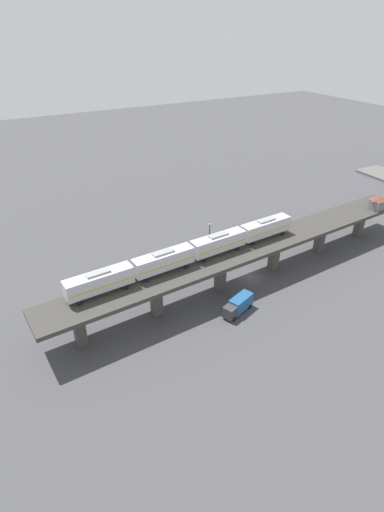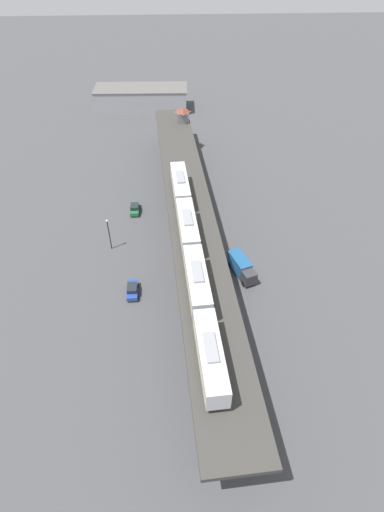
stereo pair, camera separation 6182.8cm
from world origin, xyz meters
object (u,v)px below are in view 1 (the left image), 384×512
(street_car_green, at_px, (257,241))
(delivery_truck, at_px, (238,305))
(street_car_blue, at_px, (175,267))
(signal_hut, at_px, (377,203))
(subway_train, at_px, (192,251))
(street_lamp, at_px, (210,234))

(street_car_green, height_order, delivery_truck, delivery_truck)
(street_car_blue, bearing_deg, signal_hut, 78.73)
(street_car_blue, xyz_separation_m, street_car_green, (-1.02, 23.90, 0.00))
(subway_train, xyz_separation_m, signal_hut, (0.11, 52.79, -0.74))
(subway_train, relative_size, signal_hut, 14.51)
(subway_train, bearing_deg, street_lamp, 138.58)
(street_car_blue, height_order, street_car_green, same)
(street_car_blue, bearing_deg, street_lamp, 111.97)
(delivery_truck, bearing_deg, street_lamp, 161.30)
(street_car_blue, height_order, street_lamp, street_lamp)
(signal_hut, distance_m, delivery_truck, 49.21)
(signal_hut, relative_size, street_lamp, 0.50)
(street_car_green, xyz_separation_m, delivery_truck, (20.34, -20.02, 0.82))
(street_car_green, bearing_deg, street_lamp, -108.00)
(signal_hut, height_order, delivery_truck, signal_hut)
(street_car_blue, bearing_deg, street_car_green, 92.44)
(signal_hut, height_order, street_lamp, signal_hut)
(subway_train, relative_size, street_lamp, 7.19)
(subway_train, relative_size, street_car_green, 11.30)
(signal_hut, relative_size, delivery_truck, 0.46)
(subway_train, distance_m, street_car_blue, 13.99)
(street_car_green, distance_m, street_lamp, 12.84)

